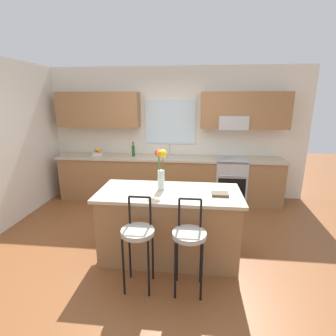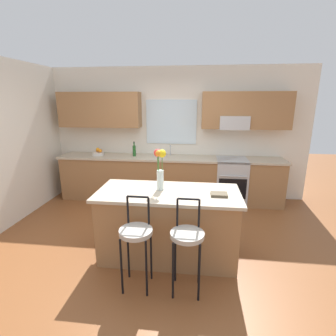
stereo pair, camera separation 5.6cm
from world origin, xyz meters
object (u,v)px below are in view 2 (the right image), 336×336
bar_stool_near (136,235)px  bar_stool_middle (187,239)px  oven_range (231,181)px  cookbook (219,194)px  fruit_bowl_oranges (98,153)px  bottle_olive_oil (134,150)px  kitchen_island (168,224)px  flower_vase (160,166)px

bar_stool_near → bar_stool_middle: size_ratio=1.00×
oven_range → bar_stool_near: 2.91m
bar_stool_middle → cookbook: (0.36, 0.55, 0.30)m
fruit_bowl_oranges → bottle_olive_oil: (0.78, -0.00, 0.07)m
oven_range → cookbook: (-0.41, -2.04, 0.48)m
kitchen_island → flower_vase: 0.78m
bar_stool_near → cookbook: (0.91, 0.55, 0.30)m
oven_range → bar_stool_middle: (-0.77, -2.59, 0.18)m
bar_stool_middle → fruit_bowl_oranges: 3.31m
cookbook → fruit_bowl_oranges: bearing=138.7°
cookbook → flower_vase: bearing=169.8°
kitchen_island → fruit_bowl_oranges: bearing=130.8°
kitchen_island → flower_vase: (-0.11, 0.06, 0.77)m
bar_stool_near → bar_stool_middle: same height
flower_vase → bar_stool_near: bearing=-103.2°
oven_range → bar_stool_near: bearing=-116.9°
kitchen_island → bar_stool_middle: bearing=-66.2°
flower_vase → kitchen_island: bearing=-29.0°
bar_stool_middle → bottle_olive_oil: (-1.21, 2.61, 0.40)m
oven_range → flower_vase: bearing=-121.2°
bar_stool_near → oven_range: bearing=63.1°
bar_stool_near → bottle_olive_oil: size_ratio=3.47×
bar_stool_middle → fruit_bowl_oranges: bearing=127.3°
bar_stool_middle → fruit_bowl_oranges: (-1.99, 2.62, 0.33)m
flower_vase → fruit_bowl_oranges: bearing=129.7°
cookbook → bottle_olive_oil: (-1.57, 2.06, 0.10)m
cookbook → kitchen_island: bearing=173.5°
bar_stool_near → kitchen_island: bearing=66.2°
bar_stool_middle → cookbook: bearing=57.2°
cookbook → bar_stool_middle: bearing=-122.8°
cookbook → bottle_olive_oil: bearing=127.3°
kitchen_island → bar_stool_middle: (0.27, -0.62, 0.17)m
kitchen_island → bar_stool_middle: bar_stool_middle is taller
flower_vase → bottle_olive_oil: bearing=113.2°
oven_range → kitchen_island: same height
oven_range → bar_stool_near: size_ratio=0.88×
bar_stool_middle → bottle_olive_oil: 2.91m
bar_stool_near → bottle_olive_oil: (-0.66, 2.61, 0.40)m
cookbook → fruit_bowl_oranges: 3.13m
bar_stool_middle → cookbook: 0.72m
bottle_olive_oil → kitchen_island: bearing=-64.8°
oven_range → flower_vase: (-1.15, -1.90, 0.78)m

